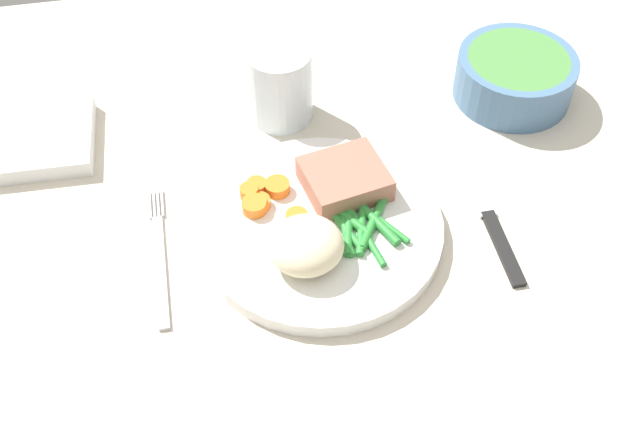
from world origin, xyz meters
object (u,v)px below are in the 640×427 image
at_px(knife, 485,207).
at_px(dinner_plate, 320,226).
at_px(meat_portion, 345,179).
at_px(water_glass, 282,89).
at_px(salad_bowl, 515,75).
at_px(napkin, 37,139).
at_px(fork, 160,256).

bearing_deg(knife, dinner_plate, 179.39).
bearing_deg(meat_portion, water_glass, 106.36).
relative_size(salad_bowl, napkin, 1.13).
height_order(meat_portion, fork, meat_portion).
relative_size(dinner_plate, napkin, 2.01).
bearing_deg(dinner_plate, fork, -179.04).
distance_m(meat_portion, knife, 0.14).
relative_size(dinner_plate, knife, 1.14).
bearing_deg(meat_portion, fork, -168.00).
height_order(dinner_plate, meat_portion, meat_portion).
distance_m(fork, water_glass, 0.23).
xyz_separation_m(water_glass, salad_bowl, (0.26, -0.02, -0.01)).
bearing_deg(water_glass, napkin, -179.80).
height_order(meat_portion, salad_bowl, salad_bowl).
xyz_separation_m(meat_portion, water_glass, (-0.04, 0.14, 0.01)).
bearing_deg(salad_bowl, meat_portion, -151.48).
bearing_deg(napkin, salad_bowl, -1.73).
height_order(water_glass, napkin, water_glass).
bearing_deg(dinner_plate, water_glass, 92.77).
relative_size(dinner_plate, fork, 1.41).
bearing_deg(knife, salad_bowl, 62.07).
distance_m(fork, knife, 0.32).
distance_m(dinner_plate, salad_bowl, 0.30).
distance_m(salad_bowl, napkin, 0.53).
xyz_separation_m(dinner_plate, napkin, (-0.27, 0.17, 0.00)).
height_order(dinner_plate, fork, dinner_plate).
distance_m(dinner_plate, fork, 0.15).
xyz_separation_m(fork, knife, (0.32, -0.00, -0.00)).
bearing_deg(dinner_plate, knife, -0.98).
xyz_separation_m(knife, water_glass, (-0.17, 0.18, 0.03)).
relative_size(knife, napkin, 1.76).
distance_m(fork, salad_bowl, 0.44).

